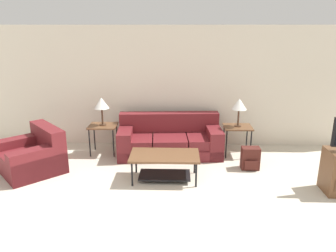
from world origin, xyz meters
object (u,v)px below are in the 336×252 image
coffee_table (165,161)px  backpack (250,159)px  side_table_left (103,128)px  table_lamp_right (239,105)px  armchair (33,156)px  couch (170,140)px  table_lamp_left (101,104)px  side_table_right (238,129)px

coffee_table → backpack: coffee_table is taller
coffee_table → side_table_left: size_ratio=1.92×
side_table_left → table_lamp_right: table_lamp_right is taller
armchair → side_table_left: armchair is taller
couch → coffee_table: bearing=-92.7°
table_lamp_right → backpack: size_ratio=1.37×
backpack → table_lamp_left: bearing=166.3°
couch → side_table_right: 1.41m
armchair → side_table_right: (3.88, 0.89, 0.27)m
couch → coffee_table: size_ratio=1.82×
side_table_left → side_table_right: 2.77m
couch → backpack: bearing=-25.2°
couch → table_lamp_right: 1.59m
table_lamp_left → side_table_right: bearing=-0.0°
side_table_left → table_lamp_right: (2.77, 0.00, 0.52)m
couch → armchair: 2.65m
couch → coffee_table: 1.21m
side_table_right → backpack: side_table_right is taller
couch → backpack: 1.69m
coffee_table → side_table_right: 1.89m
backpack → side_table_right: bearing=100.8°
couch → armchair: size_ratio=1.49×
side_table_left → table_lamp_right: 2.82m
couch → side_table_left: couch is taller
couch → side_table_right: bearing=-0.3°
side_table_right → armchair: bearing=-167.0°
side_table_right → table_lamp_right: size_ratio=1.07×
side_table_right → backpack: (0.14, -0.71, -0.35)m
armchair → backpack: 4.02m
backpack → armchair: bearing=-177.4°
table_lamp_left → coffee_table: bearing=-42.1°
side_table_left → side_table_right: same height
armchair → side_table_left: 1.45m
table_lamp_left → table_lamp_right: 2.77m
armchair → backpack: (4.02, 0.19, -0.08)m
couch → table_lamp_right: (1.39, -0.01, 0.78)m
side_table_right → backpack: size_ratio=1.46×
side_table_right → coffee_table: bearing=-140.3°
table_lamp_left → table_lamp_right: bearing=0.0°
armchair → side_table_left: bearing=38.8°
coffee_table → table_lamp_right: size_ratio=2.05×
table_lamp_left → couch: bearing=0.3°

